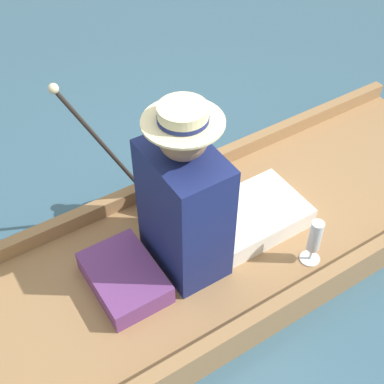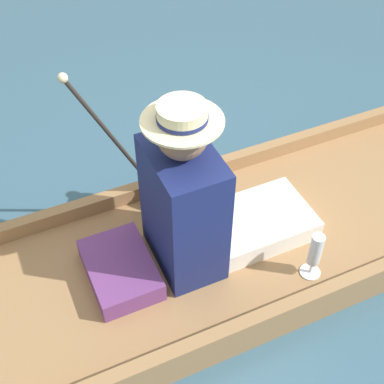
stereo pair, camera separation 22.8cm
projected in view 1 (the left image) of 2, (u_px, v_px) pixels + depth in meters
ground_plane at (215, 258)px, 2.70m from camera, size 16.00×16.00×0.00m
punt_boat at (215, 249)px, 2.66m from camera, size 1.01×3.22×0.20m
seat_cushion at (124, 278)px, 2.41m from camera, size 0.41×0.29×0.11m
seated_person at (200, 204)px, 2.36m from camera, size 0.40×0.82×0.88m
teddy_bear at (162, 175)px, 2.69m from camera, size 0.29×0.17×0.41m
wine_glass at (315, 238)px, 2.44m from camera, size 0.10×0.10×0.26m
walking_cane at (102, 144)px, 2.37m from camera, size 0.04×0.43×0.88m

